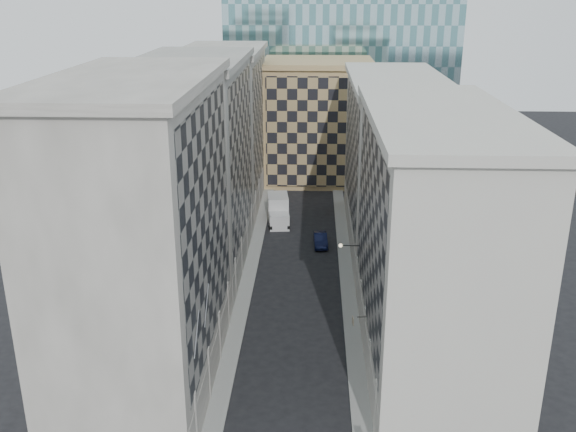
# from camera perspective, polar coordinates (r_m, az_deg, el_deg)

# --- Properties ---
(sidewalk_west) EXTENTS (1.50, 100.00, 0.15)m
(sidewalk_west) POSITION_cam_1_polar(r_m,az_deg,el_deg) (69.14, -3.51, -5.32)
(sidewalk_west) COLOR gray
(sidewalk_west) RESTS_ON ground
(sidewalk_east) EXTENTS (1.50, 100.00, 0.15)m
(sidewalk_east) POSITION_cam_1_polar(r_m,az_deg,el_deg) (68.90, 5.25, -5.46)
(sidewalk_east) COLOR gray
(sidewalk_east) RESTS_ON ground
(bldg_left_a) EXTENTS (10.80, 22.80, 23.70)m
(bldg_left_a) POSITION_cam_1_polar(r_m,az_deg,el_deg) (48.32, -12.71, -1.96)
(bldg_left_a) COLOR gray
(bldg_left_a) RESTS_ON ground
(bldg_left_b) EXTENTS (10.80, 22.80, 22.70)m
(bldg_left_b) POSITION_cam_1_polar(r_m,az_deg,el_deg) (68.87, -8.13, 4.39)
(bldg_left_b) COLOR gray
(bldg_left_b) RESTS_ON ground
(bldg_left_c) EXTENTS (10.80, 22.80, 21.70)m
(bldg_left_c) POSITION_cam_1_polar(r_m,az_deg,el_deg) (90.11, -5.65, 7.77)
(bldg_left_c) COLOR gray
(bldg_left_c) RESTS_ON ground
(bldg_right_a) EXTENTS (10.80, 26.80, 20.70)m
(bldg_right_a) POSITION_cam_1_polar(r_m,az_deg,el_deg) (51.81, 12.58, -2.24)
(bldg_right_a) COLOR beige
(bldg_right_a) RESTS_ON ground
(bldg_right_b) EXTENTS (10.80, 28.80, 19.70)m
(bldg_right_b) POSITION_cam_1_polar(r_m,az_deg,el_deg) (77.38, 9.27, 4.89)
(bldg_right_b) COLOR beige
(bldg_right_b) RESTS_ON ground
(tan_block) EXTENTS (16.80, 14.80, 18.80)m
(tan_block) POSITION_cam_1_polar(r_m,az_deg,el_deg) (102.16, 2.62, 8.46)
(tan_block) COLOR tan
(tan_block) RESTS_ON ground
(church_tower) EXTENTS (7.20, 7.20, 51.50)m
(church_tower) POSITION_cam_1_polar(r_m,az_deg,el_deg) (114.36, 1.69, 18.51)
(church_tower) COLOR #2C2822
(church_tower) RESTS_ON ground
(flagpoles_left) EXTENTS (0.10, 6.33, 2.33)m
(flagpoles_left) POSITION_cam_1_polar(r_m,az_deg,el_deg) (44.44, -7.67, -9.07)
(flagpoles_left) COLOR gray
(flagpoles_left) RESTS_ON ground
(bracket_lamp) EXTENTS (1.98, 0.36, 0.36)m
(bracket_lamp) POSITION_cam_1_polar(r_m,az_deg,el_deg) (60.92, 4.86, -2.63)
(bracket_lamp) COLOR black
(bracket_lamp) RESTS_ON ground
(box_truck) EXTENTS (3.28, 6.63, 3.51)m
(box_truck) POSITION_cam_1_polar(r_m,az_deg,el_deg) (84.10, -0.87, 0.42)
(box_truck) COLOR silver
(box_truck) RESTS_ON ground
(dark_car) EXTENTS (1.77, 4.54, 1.47)m
(dark_car) POSITION_cam_1_polar(r_m,az_deg,el_deg) (76.91, 2.91, -2.12)
(dark_car) COLOR #0E1435
(dark_car) RESTS_ON ground
(shop_sign) EXTENTS (1.13, 0.65, 0.72)m
(shop_sign) POSITION_cam_1_polar(r_m,az_deg,el_deg) (52.77, 5.88, -9.22)
(shop_sign) COLOR black
(shop_sign) RESTS_ON ground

